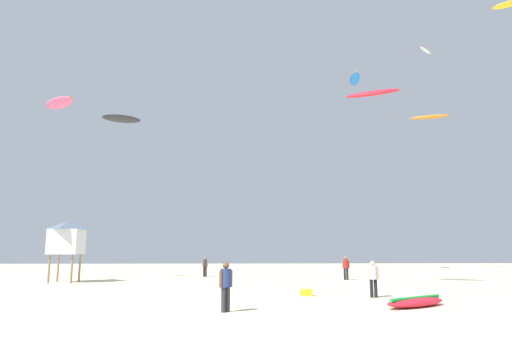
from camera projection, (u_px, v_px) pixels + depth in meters
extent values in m
plane|color=beige|center=(280.00, 328.00, 12.98)|extent=(120.00, 120.00, 0.00)
cylinder|color=#2D2D33|center=(228.00, 299.00, 16.39)|extent=(0.16, 0.16, 0.87)
cylinder|color=#2D2D33|center=(223.00, 300.00, 16.26)|extent=(0.16, 0.16, 0.87)
cylinder|color=navy|center=(226.00, 278.00, 16.46)|extent=(0.40, 0.40, 0.65)
cylinder|color=brown|center=(231.00, 278.00, 16.61)|extent=(0.12, 0.12, 0.60)
cylinder|color=brown|center=(221.00, 279.00, 16.30)|extent=(0.12, 0.12, 0.60)
sphere|color=brown|center=(226.00, 265.00, 16.54)|extent=(0.24, 0.24, 0.24)
cylinder|color=black|center=(372.00, 288.00, 21.29)|extent=(0.16, 0.16, 0.83)
cylinder|color=black|center=(376.00, 288.00, 21.26)|extent=(0.16, 0.16, 0.83)
cylinder|color=silver|center=(373.00, 273.00, 21.40)|extent=(0.38, 0.38, 0.63)
cylinder|color=beige|center=(368.00, 273.00, 21.43)|extent=(0.11, 0.11, 0.58)
cylinder|color=beige|center=(378.00, 273.00, 21.36)|extent=(0.11, 0.11, 0.58)
sphere|color=beige|center=(372.00, 263.00, 21.47)|extent=(0.23, 0.23, 0.23)
cylinder|color=black|center=(206.00, 272.00, 37.33)|extent=(0.15, 0.15, 0.79)
cylinder|color=black|center=(204.00, 272.00, 37.40)|extent=(0.15, 0.15, 0.79)
cylinder|color=#2D2D33|center=(205.00, 263.00, 37.49)|extent=(0.36, 0.36, 0.59)
cylinder|color=#936B4C|center=(207.00, 264.00, 37.40)|extent=(0.11, 0.11, 0.55)
cylinder|color=#936B4C|center=(203.00, 264.00, 37.57)|extent=(0.11, 0.11, 0.55)
sphere|color=#936B4C|center=(205.00, 258.00, 37.56)|extent=(0.21, 0.21, 0.21)
cylinder|color=black|center=(345.00, 274.00, 33.44)|extent=(0.16, 0.16, 0.85)
cylinder|color=black|center=(347.00, 274.00, 33.45)|extent=(0.16, 0.16, 0.85)
cylinder|color=#B21E23|center=(346.00, 264.00, 33.57)|extent=(0.39, 0.39, 0.64)
cylinder|color=#936B4C|center=(343.00, 264.00, 33.55)|extent=(0.11, 0.11, 0.58)
cylinder|color=#936B4C|center=(349.00, 264.00, 33.59)|extent=(0.11, 0.11, 0.58)
sphere|color=#936B4C|center=(346.00, 258.00, 33.65)|extent=(0.23, 0.23, 0.23)
ellipsoid|color=red|center=(416.00, 302.00, 17.76)|extent=(3.30, 2.67, 0.39)
cylinder|color=green|center=(416.00, 298.00, 17.79)|extent=(2.63, 1.85, 0.15)
cylinder|color=#8C704C|center=(80.00, 268.00, 31.73)|extent=(0.14, 0.14, 1.90)
cylinder|color=#8C704C|center=(72.00, 269.00, 30.26)|extent=(0.14, 0.14, 1.90)
cylinder|color=#8C704C|center=(58.00, 268.00, 31.68)|extent=(0.14, 0.14, 1.90)
cylinder|color=#8C704C|center=(49.00, 269.00, 30.21)|extent=(0.14, 0.14, 1.90)
cube|color=white|center=(67.00, 242.00, 31.28)|extent=(2.00, 2.00, 1.70)
pyramid|color=slate|center=(68.00, 225.00, 31.47)|extent=(2.30, 2.30, 0.55)
cube|color=yellow|center=(306.00, 292.00, 22.01)|extent=(0.56, 0.36, 0.32)
ellipsoid|color=white|center=(425.00, 50.00, 44.79)|extent=(2.06, 2.07, 0.49)
cylinder|color=red|center=(425.00, 49.00, 44.81)|extent=(1.53, 1.55, 0.10)
ellipsoid|color=yellow|center=(509.00, 4.00, 35.50)|extent=(2.27, 1.90, 0.43)
ellipsoid|color=blue|center=(355.00, 79.00, 49.52)|extent=(1.80, 3.93, 0.43)
cylinder|color=orange|center=(355.00, 78.00, 49.55)|extent=(0.84, 3.46, 0.17)
ellipsoid|color=#E5598C|center=(59.00, 103.00, 34.37)|extent=(3.26, 2.80, 0.86)
cylinder|color=orange|center=(59.00, 101.00, 34.40)|extent=(2.57, 2.00, 0.15)
ellipsoid|color=red|center=(372.00, 93.00, 29.15)|extent=(3.54, 2.43, 0.69)
ellipsoid|color=orange|center=(429.00, 117.00, 53.27)|extent=(4.57, 2.78, 0.68)
ellipsoid|color=#2D2D33|center=(121.00, 119.00, 50.05)|extent=(4.31, 2.60, 0.94)
cylinder|color=blue|center=(122.00, 117.00, 50.08)|extent=(3.64, 1.51, 0.18)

